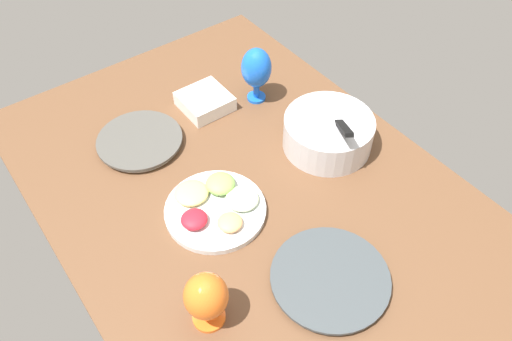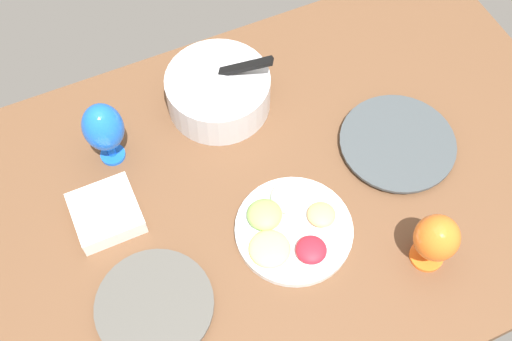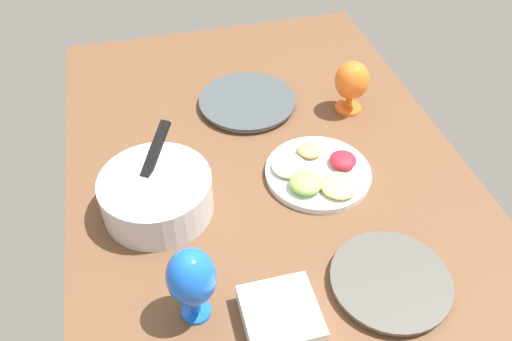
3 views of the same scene
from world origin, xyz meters
TOP-DOWN VIEW (x-y plane):
  - ground_plane at (0.00, 0.00)cm, footprint 160.00×104.00cm
  - dinner_plate_left at (-37.99, -15.83)cm, footprint 25.97×25.97cm
  - dinner_plate_right at (31.76, -1.34)cm, footprint 29.14×29.14cm
  - mixing_bowl at (-3.76, 29.52)cm, footprint 26.78×26.70cm
  - fruit_platter at (-3.05, -11.47)cm, footprint 27.49×27.49cm
  - hurricane_glass_blue at (-34.24, 25.55)cm, footprint 9.75×9.75cm
  - hurricane_glass_orange at (22.29, -30.08)cm, footprint 9.95×9.95cm
  - square_bowl_white at (-40.68, 9.47)cm, footprint 14.91×14.91cm

SIDE VIEW (x-z plane):
  - ground_plane at x=0.00cm, z-range -4.00..0.00cm
  - dinner_plate_right at x=31.76cm, z-range 0.04..2.25cm
  - dinner_plate_left at x=-37.99cm, z-range 0.05..2.38cm
  - fruit_platter at x=-3.05cm, z-range -0.89..4.50cm
  - square_bowl_white at x=-40.68cm, z-range 0.27..5.12cm
  - mixing_bowl at x=-3.76cm, z-range -3.07..14.14cm
  - hurricane_glass_orange at x=22.29cm, z-range 1.72..17.73cm
  - hurricane_glass_blue at x=-34.24cm, z-range 2.37..21.64cm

